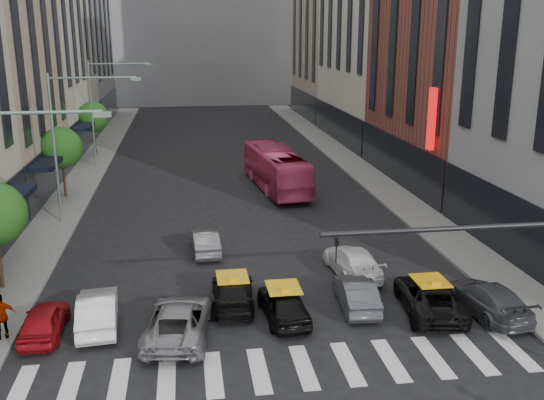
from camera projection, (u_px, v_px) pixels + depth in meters
name	position (u px, v px, depth m)	size (l,w,h in m)	color
ground	(295.00, 392.00, 19.93)	(160.00, 160.00, 0.00)	black
sidewalk_left	(79.00, 184.00, 46.91)	(3.00, 96.00, 0.15)	slate
sidewalk_right	(366.00, 174.00, 50.10)	(3.00, 96.00, 0.15)	slate
building_left_d	(68.00, 2.00, 75.49)	(8.00, 18.00, 30.00)	gray
building_right_b	(458.00, 10.00, 44.53)	(8.00, 18.00, 26.00)	brown
building_right_d	(334.00, 12.00, 80.48)	(8.00, 18.00, 28.00)	tan
tree_mid	(61.00, 148.00, 42.10)	(2.88, 2.88, 4.95)	black
tree_far	(93.00, 117.00, 57.35)	(2.88, 2.88, 4.95)	black
streetlamp_mid	(69.00, 128.00, 36.01)	(5.38, 0.25, 9.00)	gray
streetlamp_far	(103.00, 99.00, 51.26)	(5.38, 0.25, 9.00)	gray
liberty_sign	(432.00, 119.00, 39.13)	(0.30, 0.70, 4.00)	red
car_red	(44.00, 321.00, 23.52)	(1.49, 3.70, 1.26)	maroon
car_white_front	(97.00, 310.00, 24.24)	(1.49, 4.28, 1.41)	white
car_silver	(178.00, 320.00, 23.40)	(2.34, 5.08, 1.41)	gray
taxi_left	(233.00, 291.00, 26.17)	(1.79, 4.40, 1.28)	black
taxi_center	(283.00, 303.00, 24.87)	(1.63, 4.05, 1.38)	black
car_grey_mid	(356.00, 293.00, 25.93)	(1.39, 3.97, 1.31)	#43444B
taxi_right	(429.00, 296.00, 25.55)	(2.28, 4.95, 1.38)	black
car_grey_curb	(488.00, 299.00, 25.33)	(1.91, 4.69, 1.36)	#42444A
car_row2_left	(205.00, 241.00, 32.35)	(1.35, 3.86, 1.27)	gray
car_row2_right	(352.00, 261.00, 29.49)	(1.91, 4.71, 1.37)	white
bus	(276.00, 169.00, 45.29)	(2.60, 11.13, 3.10)	#DF4176
pedestrian_far	(2.00, 316.00, 22.91)	(1.07, 0.45, 1.83)	gray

